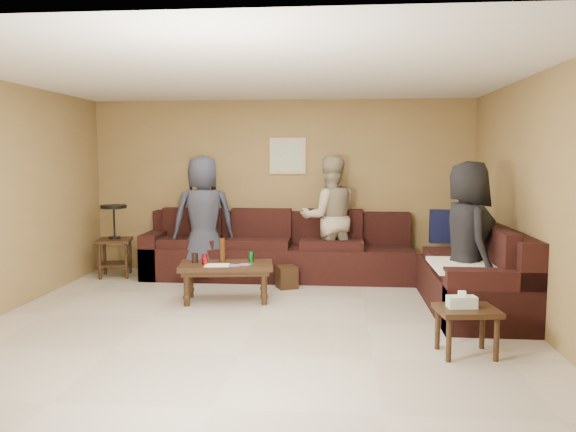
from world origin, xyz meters
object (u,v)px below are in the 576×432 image
Objects in this scene: coffee_table at (226,269)px; waste_bin at (287,277)px; person_left at (204,219)px; sectional_sofa at (336,263)px; side_table_right at (466,313)px; person_right at (467,239)px; end_table_left at (115,239)px; person_middle at (329,218)px.

coffee_table reaches higher than waste_bin.
waste_bin is 0.17× the size of person_left.
person_left reaches higher than sectional_sofa.
side_table_right is 0.34× the size of person_right.
end_table_left is 2.56m from waste_bin.
person_left reaches higher than person_right.
person_left reaches higher than person_middle.
person_middle reaches higher than coffee_table.
end_table_left is 3.54× the size of waste_bin.
end_table_left reaches higher than side_table_right.
end_table_left is at bearing 168.83° from waste_bin.
side_table_right is 0.33× the size of person_middle.
coffee_table is at bearing -33.31° from end_table_left.
end_table_left is at bearing 61.24° from person_right.
person_middle reaches higher than side_table_right.
sectional_sofa reaches higher than side_table_right.
person_left reaches higher than coffee_table.
side_table_right is at bearing 158.26° from person_right.
person_left is at bearing 170.99° from sectional_sofa.
waste_bin is (-1.74, 2.31, -0.22)m from side_table_right.
coffee_table is 2.87m from side_table_right.
waste_bin is at bearing 127.02° from side_table_right.
side_table_right is at bearing 99.00° from person_middle.
sectional_sofa is at bearing 31.36° from coffee_table.
waste_bin is (-0.63, -0.07, -0.18)m from sectional_sofa.
coffee_table is 3.98× the size of waste_bin.
end_table_left is at bearing -24.99° from person_left.
sectional_sofa is 2.73× the size of person_left.
waste_bin is at bearing -173.69° from sectional_sofa.
coffee_table is 0.67× the size of person_middle.
end_table_left is 0.62× the size of person_right.
end_table_left is 3.03m from person_middle.
person_right is at bearing -28.43° from waste_bin.
person_middle reaches higher than sectional_sofa.
sectional_sofa is 2.62m from side_table_right.
side_table_right is 1.33m from person_right.
person_middle reaches higher than waste_bin.
sectional_sofa is at bearing 114.96° from side_table_right.
sectional_sofa is 1.50m from coffee_table.
person_middle is 2.26m from person_right.
person_middle reaches higher than end_table_left.
person_middle is (0.54, 0.62, 0.71)m from waste_bin.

